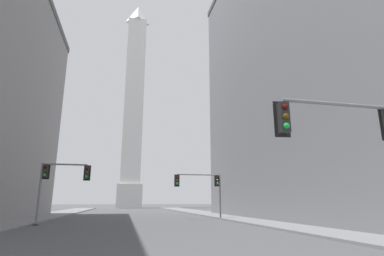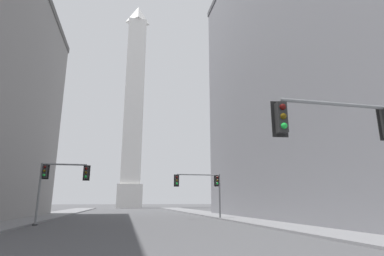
% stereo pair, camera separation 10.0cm
% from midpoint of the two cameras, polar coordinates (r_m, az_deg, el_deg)
% --- Properties ---
extents(sidewalk_left, '(5.00, 104.40, 0.15)m').
position_cam_midpoint_polar(sidewalk_left, '(35.35, -29.36, -15.03)').
color(sidewalk_left, slate).
rests_on(sidewalk_left, ground_plane).
extents(sidewalk_right, '(5.00, 104.40, 0.15)m').
position_cam_midpoint_polar(sidewalk_right, '(36.31, 8.28, -16.51)').
color(sidewalk_right, slate).
rests_on(sidewalk_right, ground_plane).
extents(building_right, '(24.14, 40.98, 36.11)m').
position_cam_midpoint_polar(building_right, '(40.45, 28.93, 11.62)').
color(building_right, slate).
rests_on(building_right, ground_plane).
extents(obelisk, '(7.04, 7.04, 65.31)m').
position_cam_midpoint_polar(obelisk, '(94.29, -11.00, 4.52)').
color(obelisk, silver).
rests_on(obelisk, ground_plane).
extents(traffic_light_near_right, '(5.26, 0.52, 5.52)m').
position_cam_midpoint_polar(traffic_light_near_right, '(12.63, 29.23, -1.41)').
color(traffic_light_near_right, slate).
rests_on(traffic_light_near_right, ground_plane).
extents(traffic_light_mid_left, '(4.09, 0.50, 5.06)m').
position_cam_midpoint_polar(traffic_light_mid_left, '(27.95, -24.10, -8.65)').
color(traffic_light_mid_left, slate).
rests_on(traffic_light_mid_left, ground_plane).
extents(traffic_light_mid_right, '(5.39, 0.50, 4.89)m').
position_cam_midpoint_polar(traffic_light_mid_right, '(34.01, 2.33, -10.68)').
color(traffic_light_mid_right, slate).
rests_on(traffic_light_mid_right, ground_plane).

